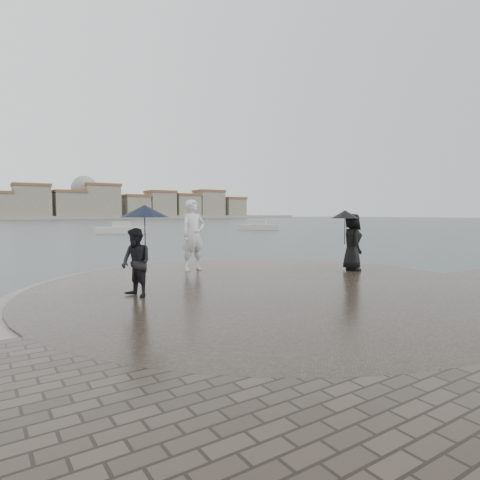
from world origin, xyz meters
TOP-DOWN VIEW (x-y plane):
  - ground at (0.00, 0.00)m, footprint 400.00×400.00m
  - kerb_ring at (0.00, 3.50)m, footprint 12.50×12.50m
  - quay_tip at (0.00, 3.50)m, footprint 11.90×11.90m
  - statue at (-0.41, 6.93)m, footprint 0.87×0.60m
  - visitor_left at (-3.27, 3.92)m, footprint 1.19×1.11m
  - visitor_right at (3.83, 4.08)m, footprint 1.18×1.09m
  - boats at (5.79, 37.00)m, footprint 46.22×10.76m

SIDE VIEW (x-z plane):
  - ground at x=0.00m, z-range 0.00..0.00m
  - kerb_ring at x=0.00m, z-range 0.00..0.32m
  - quay_tip at x=0.00m, z-range 0.00..0.36m
  - boats at x=5.79m, z-range -0.37..1.13m
  - visitor_right at x=3.83m, z-range 0.47..2.42m
  - statue at x=-0.41m, z-range 0.36..2.66m
  - visitor_left at x=-3.27m, z-range 0.49..2.53m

